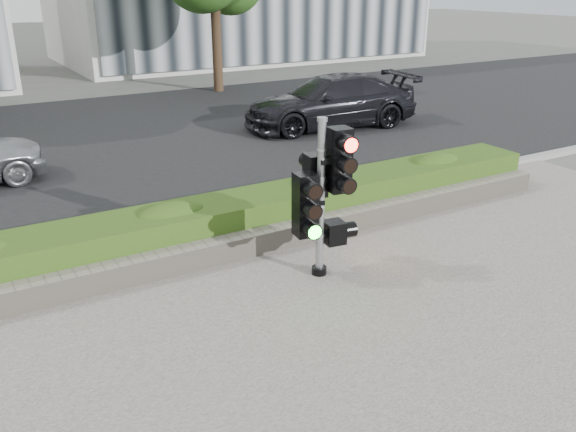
{
  "coord_description": "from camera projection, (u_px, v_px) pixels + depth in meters",
  "views": [
    {
      "loc": [
        -4.07,
        -5.77,
        4.01
      ],
      "look_at": [
        -0.29,
        0.6,
        1.11
      ],
      "focal_mm": 38.0,
      "sensor_mm": 36.0,
      "label": 1
    }
  ],
  "objects": [
    {
      "name": "ground",
      "position": [
        330.0,
        304.0,
        8.01
      ],
      "size": [
        120.0,
        120.0,
        0.0
      ],
      "primitive_type": "plane",
      "color": "#51514C",
      "rests_on": "ground"
    },
    {
      "name": "road",
      "position": [
        115.0,
        141.0,
        16.01
      ],
      "size": [
        60.0,
        13.0,
        0.02
      ],
      "primitive_type": "cube",
      "color": "black",
      "rests_on": "ground"
    },
    {
      "name": "car_dark",
      "position": [
        330.0,
        101.0,
        17.22
      ],
      "size": [
        5.2,
        2.63,
        1.45
      ],
      "primitive_type": "imported",
      "rotation": [
        0.0,
        0.0,
        -1.69
      ],
      "color": "black",
      "rests_on": "road"
    },
    {
      "name": "sidewalk",
      "position": [
        473.0,
        412.0,
        6.0
      ],
      "size": [
        16.0,
        11.0,
        0.03
      ],
      "primitive_type": "cube",
      "color": "#9E9389",
      "rests_on": "ground"
    },
    {
      "name": "hedge",
      "position": [
        242.0,
        217.0,
        9.92
      ],
      "size": [
        12.0,
        1.0,
        0.68
      ],
      "primitive_type": "cube",
      "color": "#568127",
      "rests_on": "sidewalk"
    },
    {
      "name": "stone_wall",
      "position": [
        261.0,
        241.0,
        9.46
      ],
      "size": [
        12.0,
        0.32,
        0.34
      ],
      "primitive_type": "cube",
      "color": "gray",
      "rests_on": "sidewalk"
    },
    {
      "name": "traffic_signal",
      "position": [
        322.0,
        190.0,
        8.36
      ],
      "size": [
        0.81,
        0.63,
        2.28
      ],
      "rotation": [
        0.0,
        0.0,
        -0.14
      ],
      "color": "black",
      "rests_on": "sidewalk"
    },
    {
      "name": "curb",
      "position": [
        227.0,
        223.0,
        10.51
      ],
      "size": [
        60.0,
        0.25,
        0.12
      ],
      "primitive_type": "cube",
      "color": "gray",
      "rests_on": "ground"
    }
  ]
}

